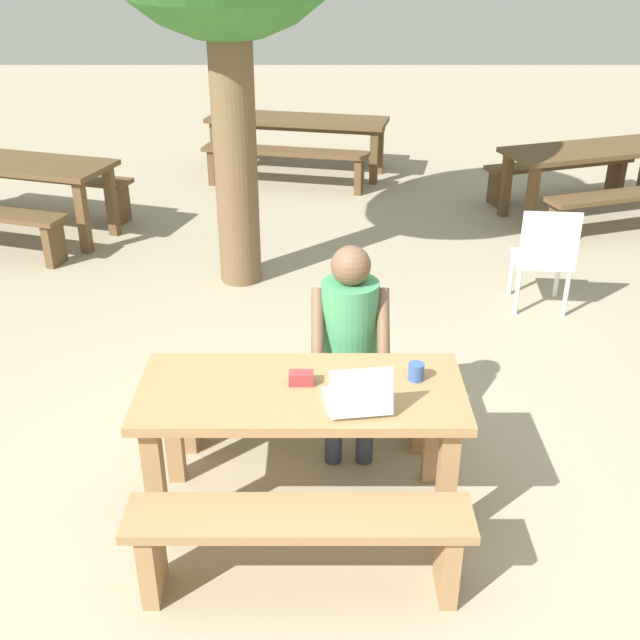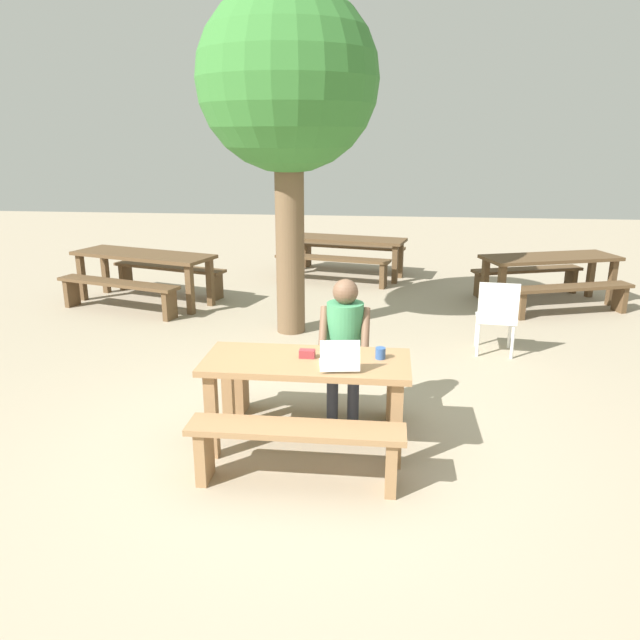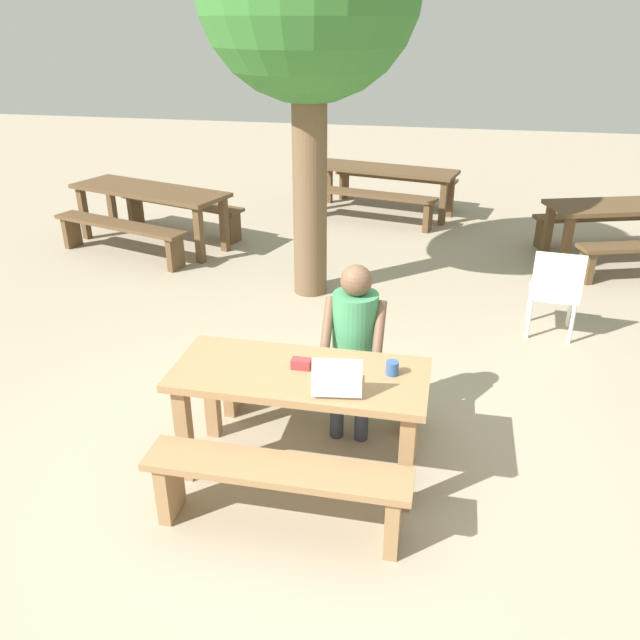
{
  "view_description": "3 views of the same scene",
  "coord_description": "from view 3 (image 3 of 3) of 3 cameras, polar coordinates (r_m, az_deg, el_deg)",
  "views": [
    {
      "loc": [
        0.09,
        -3.24,
        2.78
      ],
      "look_at": [
        0.08,
        0.25,
        1.0
      ],
      "focal_mm": 43.35,
      "sensor_mm": 36.0,
      "label": 1
    },
    {
      "loc": [
        0.6,
        -4.48,
        2.44
      ],
      "look_at": [
        0.08,
        0.25,
        1.0
      ],
      "focal_mm": 34.53,
      "sensor_mm": 36.0,
      "label": 2
    },
    {
      "loc": [
        0.84,
        -3.41,
        2.78
      ],
      "look_at": [
        0.08,
        0.25,
        1.0
      ],
      "focal_mm": 35.91,
      "sensor_mm": 36.0,
      "label": 3
    }
  ],
  "objects": [
    {
      "name": "laptop",
      "position": [
        3.83,
        1.55,
        -5.49
      ],
      "size": [
        0.33,
        0.33,
        0.25
      ],
      "rotation": [
        0.0,
        0.0,
        3.28
      ],
      "color": "white",
      "rests_on": "picnic_table_front"
    },
    {
      "name": "picnic_table_distant",
      "position": [
        8.78,
        -14.94,
        10.55
      ],
      "size": [
        2.29,
        1.32,
        0.76
      ],
      "rotation": [
        0.0,
        0.0,
        -0.3
      ],
      "color": "brown",
      "rests_on": "ground"
    },
    {
      "name": "coffee_mug",
      "position": [
        4.02,
        6.47,
        -4.27
      ],
      "size": [
        0.08,
        0.08,
        0.09
      ],
      "color": "#335693",
      "rests_on": "picnic_table_front"
    },
    {
      "name": "bench_distant_south",
      "position": [
        8.46,
        -17.43,
        7.56
      ],
      "size": [
        1.96,
        0.87,
        0.45
      ],
      "rotation": [
        0.0,
        0.0,
        -0.3
      ],
      "color": "brown",
      "rests_on": "ground"
    },
    {
      "name": "bench_near",
      "position": [
        3.82,
        -3.84,
        -14.32
      ],
      "size": [
        1.56,
        0.3,
        0.47
      ],
      "color": "#9E754C",
      "rests_on": "ground"
    },
    {
      "name": "plastic_chair",
      "position": [
        6.35,
        20.16,
        2.4
      ],
      "size": [
        0.48,
        0.48,
        0.88
      ],
      "rotation": [
        0.0,
        0.0,
        3.05
      ],
      "color": "white",
      "rests_on": "ground"
    },
    {
      "name": "picnic_table_front",
      "position": [
        4.12,
        -1.79,
        -6.19
      ],
      "size": [
        1.62,
        0.7,
        0.75
      ],
      "color": "#9E754C",
      "rests_on": "ground"
    },
    {
      "name": "ground_plane",
      "position": [
        4.48,
        -1.68,
        -12.97
      ],
      "size": [
        30.0,
        30.0,
        0.0
      ],
      "primitive_type": "plane",
      "color": "tan"
    },
    {
      "name": "picnic_table_rear",
      "position": [
        8.73,
        25.94,
        8.58
      ],
      "size": [
        2.11,
        1.3,
        0.73
      ],
      "rotation": [
        0.0,
        0.0,
        0.32
      ],
      "color": "brown",
      "rests_on": "ground"
    },
    {
      "name": "person_seated",
      "position": [
        4.49,
        3.05,
        -1.43
      ],
      "size": [
        0.43,
        0.42,
        1.27
      ],
      "color": "#333847",
      "rests_on": "ground"
    },
    {
      "name": "bench_far",
      "position": [
        4.76,
        -0.1,
        -5.39
      ],
      "size": [
        1.56,
        0.3,
        0.47
      ],
      "color": "#9E754C",
      "rests_on": "ground"
    },
    {
      "name": "picnic_table_mid",
      "position": [
        10.02,
        5.69,
        12.77
      ],
      "size": [
        2.29,
        1.12,
        0.7
      ],
      "rotation": [
        0.0,
        0.0,
        -0.22
      ],
      "color": "brown",
      "rests_on": "ground"
    },
    {
      "name": "bench_distant_north",
      "position": [
        9.27,
        -12.24,
        9.68
      ],
      "size": [
        1.96,
        0.87,
        0.45
      ],
      "rotation": [
        0.0,
        0.0,
        -0.3
      ],
      "color": "brown",
      "rests_on": "ground"
    },
    {
      "name": "bench_mid_north",
      "position": [
        10.65,
        6.73,
        12.13
      ],
      "size": [
        2.0,
        0.72,
        0.46
      ],
      "rotation": [
        0.0,
        0.0,
        -0.22
      ],
      "color": "brown",
      "rests_on": "ground"
    },
    {
      "name": "bench_rear_north",
      "position": [
        9.29,
        23.75,
        7.96
      ],
      "size": [
        1.79,
        0.85,
        0.42
      ],
      "rotation": [
        0.0,
        0.0,
        0.32
      ],
      "color": "brown",
      "rests_on": "ground"
    },
    {
      "name": "bench_mid_south",
      "position": [
        9.51,
        4.4,
        10.62
      ],
      "size": [
        2.0,
        0.72,
        0.46
      ],
      "rotation": [
        0.0,
        0.0,
        -0.22
      ],
      "color": "brown",
      "rests_on": "ground"
    },
    {
      "name": "small_pouch",
      "position": [
        4.07,
        -1.7,
        -3.91
      ],
      "size": [
        0.12,
        0.07,
        0.06
      ],
      "color": "#993338",
      "rests_on": "picnic_table_front"
    }
  ]
}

